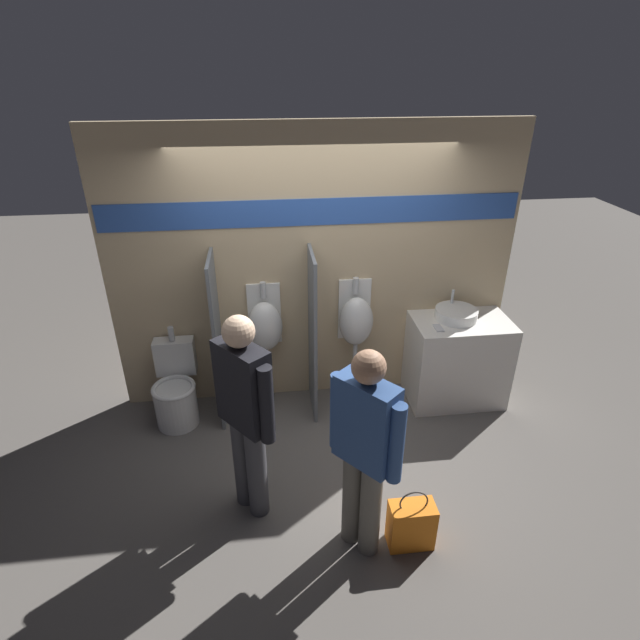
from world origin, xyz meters
The scene contains 13 objects.
ground_plane centered at (0.00, 0.00, 0.00)m, with size 16.00×16.00×0.00m, color #5B5651.
display_wall centered at (0.00, 0.60, 1.36)m, with size 3.84×0.07×2.70m.
sink_counter centered at (1.40, 0.28, 0.45)m, with size 0.94×0.59×0.89m.
sink_basin centered at (1.35, 0.34, 0.95)m, with size 0.41×0.41×0.24m.
cell_phone centered at (1.12, 0.16, 0.90)m, with size 0.07×0.14×0.01m.
divider_near_counter centered at (-0.94, 0.30, 0.82)m, with size 0.03×0.54×1.64m.
divider_mid centered at (-0.05, 0.30, 0.82)m, with size 0.03×0.54×1.64m.
urinal_near_counter centered at (-0.50, 0.45, 0.87)m, with size 0.33×0.26×1.29m.
urinal_far centered at (0.39, 0.45, 0.87)m, with size 0.33×0.26×1.29m.
toilet centered at (-1.38, 0.26, 0.31)m, with size 0.41×0.57×0.91m.
person_in_vest centered at (-0.66, -0.91, 0.93)m, with size 0.41×0.48×1.68m.
person_with_lanyard centered at (0.11, -1.35, 0.90)m, with size 0.41×0.45×1.63m.
shopping_bag centered at (0.47, -1.40, 0.19)m, with size 0.32×0.18×0.51m.
Camera 1 is at (-0.47, -3.78, 3.14)m, focal length 28.00 mm.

